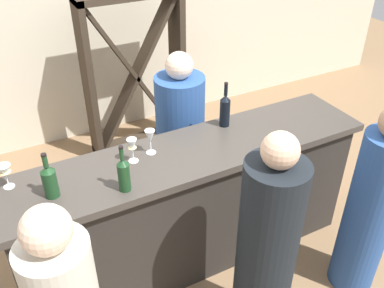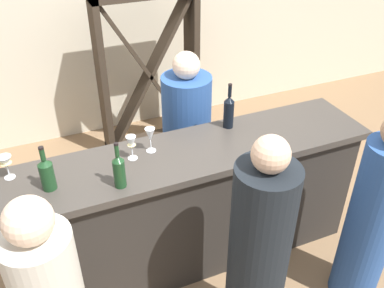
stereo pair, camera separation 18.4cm
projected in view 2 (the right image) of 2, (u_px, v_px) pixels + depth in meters
ground_plane at (192, 256)px, 3.28m from camera, size 12.00×12.00×0.00m
back_wall at (105, 1)px, 4.19m from camera, size 8.00×0.10×2.80m
bar_counter at (192, 208)px, 3.00m from camera, size 2.48×0.56×0.99m
wine_rack at (149, 74)px, 4.18m from camera, size 0.98×0.28×1.61m
wine_bottle_leftmost_olive_green at (47, 173)px, 2.35m from camera, size 0.08×0.08×0.28m
wine_bottle_second_left_olive_green at (119, 170)px, 2.37m from camera, size 0.07×0.07×0.29m
wine_bottle_center_near_black at (229, 111)px, 2.91m from camera, size 0.07×0.07×0.33m
wine_glass_near_left at (131, 144)px, 2.60m from camera, size 0.06×0.06×0.16m
wine_glass_near_center at (150, 135)px, 2.66m from camera, size 0.06×0.06×0.17m
wine_glass_near_right at (6, 163)px, 2.44m from camera, size 0.08×0.08×0.15m
person_left_guest at (258, 258)px, 2.37m from camera, size 0.44×0.44×1.49m
person_right_guest at (372, 221)px, 2.66m from camera, size 0.40×0.40×1.43m
person_server_behind at (187, 142)px, 3.45m from camera, size 0.44×0.44×1.41m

